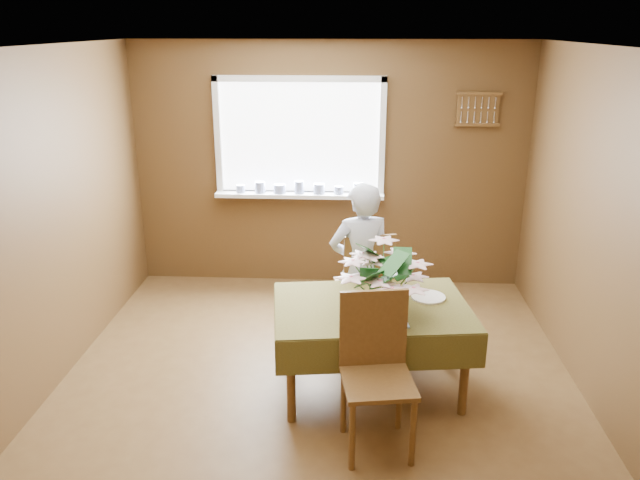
# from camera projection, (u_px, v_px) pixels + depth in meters

# --- Properties ---
(floor) EXTENTS (4.50, 4.50, 0.00)m
(floor) POSITION_uv_depth(u_px,v_px,m) (316.00, 396.00, 4.67)
(floor) COLOR brown
(floor) RESTS_ON ground
(ceiling) EXTENTS (4.50, 4.50, 0.00)m
(ceiling) POSITION_uv_depth(u_px,v_px,m) (315.00, 48.00, 3.84)
(ceiling) COLOR white
(ceiling) RESTS_ON wall_back
(wall_back) EXTENTS (4.00, 0.00, 4.00)m
(wall_back) POSITION_uv_depth(u_px,v_px,m) (329.00, 167.00, 6.38)
(wall_back) COLOR brown
(wall_back) RESTS_ON floor
(wall_front) EXTENTS (4.00, 0.00, 4.00)m
(wall_front) POSITION_uv_depth(u_px,v_px,m) (274.00, 453.00, 2.13)
(wall_front) COLOR brown
(wall_front) RESTS_ON floor
(wall_left) EXTENTS (0.00, 4.50, 4.50)m
(wall_left) POSITION_uv_depth(u_px,v_px,m) (31.00, 234.00, 4.36)
(wall_left) COLOR brown
(wall_left) RESTS_ON floor
(wall_right) EXTENTS (0.00, 4.50, 4.50)m
(wall_right) POSITION_uv_depth(u_px,v_px,m) (615.00, 244.00, 4.15)
(wall_right) COLOR brown
(wall_right) RESTS_ON floor
(window_assembly) EXTENTS (1.72, 0.20, 1.22)m
(window_assembly) POSITION_uv_depth(u_px,v_px,m) (300.00, 159.00, 6.31)
(window_assembly) COLOR white
(window_assembly) RESTS_ON wall_back
(spoon_rack) EXTENTS (0.44, 0.05, 0.33)m
(spoon_rack) POSITION_uv_depth(u_px,v_px,m) (478.00, 109.00, 6.07)
(spoon_rack) COLOR brown
(spoon_rack) RESTS_ON wall_back
(dining_table) EXTENTS (1.54, 1.14, 0.70)m
(dining_table) POSITION_uv_depth(u_px,v_px,m) (372.00, 316.00, 4.58)
(dining_table) COLOR brown
(dining_table) RESTS_ON floor
(chair_far) EXTENTS (0.53, 0.53, 1.01)m
(chair_far) POSITION_uv_depth(u_px,v_px,m) (366.00, 283.00, 5.31)
(chair_far) COLOR brown
(chair_far) RESTS_ON floor
(chair_near) EXTENTS (0.51, 0.51, 1.04)m
(chair_near) POSITION_uv_depth(u_px,v_px,m) (376.00, 366.00, 4.01)
(chair_near) COLOR brown
(chair_near) RESTS_ON floor
(seated_woman) EXTENTS (0.61, 0.49, 1.45)m
(seated_woman) POSITION_uv_depth(u_px,v_px,m) (360.00, 268.00, 5.16)
(seated_woman) COLOR white
(seated_woman) RESTS_ON floor
(flower_bouquet) EXTENTS (0.55, 0.55, 0.48)m
(flower_bouquet) POSITION_uv_depth(u_px,v_px,m) (384.00, 275.00, 4.30)
(flower_bouquet) COLOR white
(flower_bouquet) RESTS_ON dining_table
(side_plate) EXTENTS (0.28, 0.28, 0.01)m
(side_plate) POSITION_uv_depth(u_px,v_px,m) (428.00, 297.00, 4.68)
(side_plate) COLOR white
(side_plate) RESTS_ON dining_table
(table_knife) EXTENTS (0.06, 0.24, 0.00)m
(table_knife) POSITION_uv_depth(u_px,v_px,m) (393.00, 312.00, 4.43)
(table_knife) COLOR silver
(table_knife) RESTS_ON dining_table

